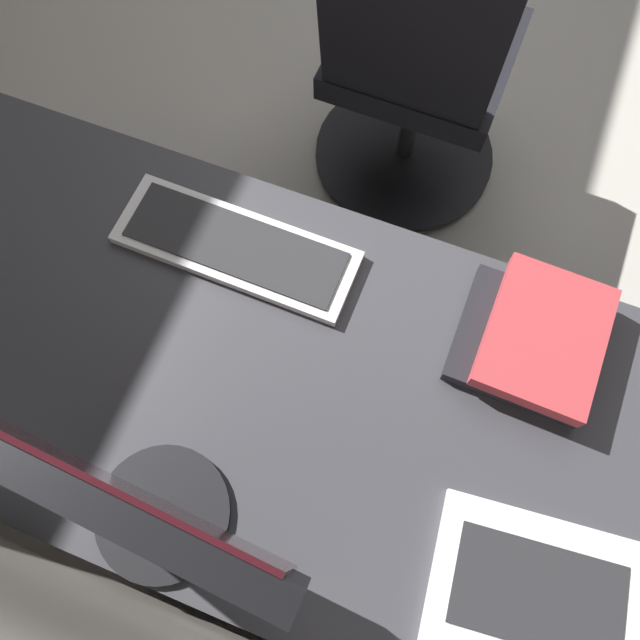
% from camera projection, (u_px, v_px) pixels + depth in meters
% --- Properties ---
extents(desk, '(2.02, 0.69, 0.73)m').
position_uv_depth(desk, '(309.00, 406.00, 1.05)').
color(desk, '#38383D').
rests_on(desk, ground).
extents(drawer_pedestal, '(0.40, 0.51, 0.69)m').
position_uv_depth(drawer_pedestal, '(312.00, 452.00, 1.33)').
color(drawer_pedestal, '#38383D').
rests_on(drawer_pedestal, ground).
extents(monitor_primary, '(0.47, 0.20, 0.45)m').
position_uv_depth(monitor_primary, '(110.00, 496.00, 0.68)').
color(monitor_primary, black).
rests_on(monitor_primary, desk).
extents(laptop_leftmost, '(0.32, 0.30, 0.22)m').
position_uv_depth(laptop_leftmost, '(542.00, 638.00, 0.82)').
color(laptop_leftmost, white).
rests_on(laptop_leftmost, desk).
extents(keyboard_main, '(0.42, 0.15, 0.02)m').
position_uv_depth(keyboard_main, '(236.00, 247.00, 1.07)').
color(keyboard_main, silver).
rests_on(keyboard_main, desk).
extents(book_stack_near, '(0.22, 0.24, 0.06)m').
position_uv_depth(book_stack_near, '(536.00, 340.00, 0.99)').
color(book_stack_near, black).
rests_on(book_stack_near, desk).
extents(office_chair, '(0.56, 0.56, 0.97)m').
position_uv_depth(office_chair, '(415.00, 76.00, 1.55)').
color(office_chair, black).
rests_on(office_chair, ground).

